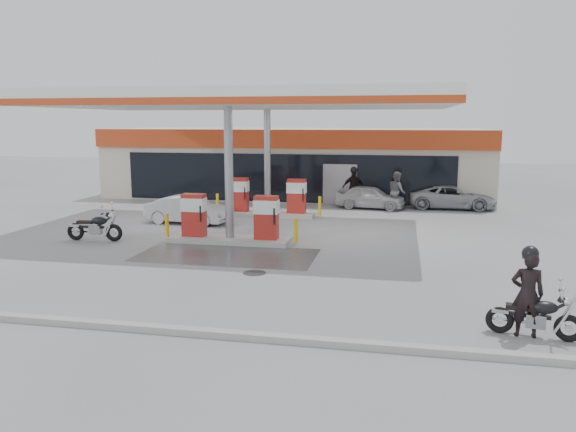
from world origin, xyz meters
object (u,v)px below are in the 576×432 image
main_motorcycle (536,317)px  parked_car_left (199,185)px  parked_motorcycle (95,228)px  biker_main (527,294)px  pump_island_far (268,201)px  hatchback_silver (188,210)px  pump_island_near (230,223)px  sedan_white (370,197)px  biker_walking (353,188)px  attendant (397,191)px  parked_car_right (452,197)px

main_motorcycle → parked_car_left: 24.57m
main_motorcycle → parked_motorcycle: (-14.08, 6.89, 0.06)m
biker_main → parked_car_left: bearing=-51.9°
pump_island_far → hatchback_silver: size_ratio=1.39×
pump_island_near → parked_motorcycle: bearing=-171.0°
pump_island_near → main_motorcycle: (9.04, -7.69, -0.28)m
hatchback_silver → parked_motorcycle: bearing=159.0°
parked_car_left → sedan_white: bearing=-80.5°
biker_walking → pump_island_near: bearing=-126.5°
pump_island_near → sedan_white: bearing=63.1°
sedan_white → attendant: bearing=-98.0°
main_motorcycle → sedan_white: size_ratio=0.54×
biker_walking → sedan_white: bearing=-48.6°
main_motorcycle → biker_walking: biker_walking is taller
sedan_white → parked_car_right: size_ratio=0.82×
sedan_white → parked_motorcycle: bearing=144.5°
sedan_white → main_motorcycle: bearing=-156.9°
pump_island_near → parked_car_left: 13.27m
biker_walking → hatchback_silver: bearing=-151.6°
attendant → hatchback_silver: 10.53m
parked_motorcycle → hatchback_silver: size_ratio=0.59×
hatchback_silver → pump_island_near: bearing=-132.4°
parked_motorcycle → biker_walking: (8.77, 10.59, 0.49)m
attendant → parked_car_left: bearing=53.2°
sedan_white → parked_car_left: parked_car_left is taller
pump_island_near → parked_motorcycle: size_ratio=2.34×
parked_car_right → pump_island_far: bearing=115.5°
biker_main → parked_motorcycle: bearing=-24.6°
biker_main → biker_walking: (-5.12, 17.46, 0.07)m
attendant → parked_motorcycle: bearing=109.6°
parked_motorcycle → attendant: 14.63m
parked_motorcycle → hatchback_silver: (2.06, 4.10, 0.11)m
parked_car_left → pump_island_near: bearing=-130.0°
pump_island_near → hatchback_silver: size_ratio=1.39×
biker_main → parked_car_left: (-14.51, 19.66, -0.25)m
pump_island_far → attendant: attendant is taller
pump_island_near → biker_main: biker_main is taller
main_motorcycle → biker_walking: size_ratio=0.97×
pump_island_far → sedan_white: bearing=34.5°
pump_island_near → main_motorcycle: 11.87m
sedan_white → attendant: (1.34, -0.40, 0.38)m
parked_motorcycle → parked_car_left: size_ratio=0.48×
main_motorcycle → pump_island_far: bearing=133.6°
pump_island_near → parked_motorcycle: pump_island_near is taller
sedan_white → hatchback_silver: size_ratio=0.96×
hatchback_silver → main_motorcycle: bearing=-126.8°
main_motorcycle → parked_motorcycle: size_ratio=0.87×
sedan_white → parked_car_left: (-10.32, 2.80, 0.06)m
parked_motorcycle → sedan_white: 13.92m
sedan_white → hatchback_silver: bearing=136.3°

